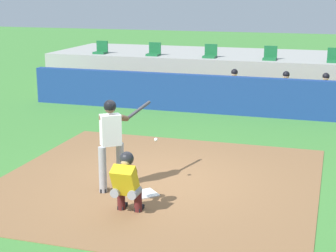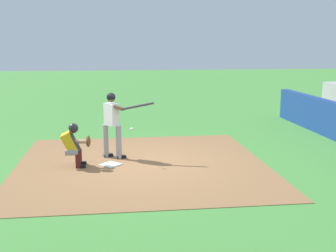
% 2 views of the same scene
% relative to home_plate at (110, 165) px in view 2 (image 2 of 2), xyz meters
% --- Properties ---
extents(ground_plane, '(80.00, 80.00, 0.00)m').
position_rel_home_plate_xyz_m(ground_plane, '(0.00, 0.80, -0.02)').
color(ground_plane, '#428438').
extents(dirt_infield, '(6.40, 6.40, 0.01)m').
position_rel_home_plate_xyz_m(dirt_infield, '(0.00, 0.80, -0.02)').
color(dirt_infield, olive).
rests_on(dirt_infield, ground).
extents(home_plate, '(0.62, 0.62, 0.02)m').
position_rel_home_plate_xyz_m(home_plate, '(0.00, 0.00, 0.00)').
color(home_plate, white).
rests_on(home_plate, dirt_infield).
extents(batter_at_plate, '(0.67, 1.38, 1.80)m').
position_rel_home_plate_xyz_m(batter_at_plate, '(-0.69, 0.09, 1.01)').
color(batter_at_plate, '#99999E').
rests_on(batter_at_plate, ground).
extents(catcher_crouched, '(0.48, 1.81, 1.13)m').
position_rel_home_plate_xyz_m(catcher_crouched, '(-0.01, -0.89, 0.59)').
color(catcher_crouched, gray).
rests_on(catcher_crouched, ground).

